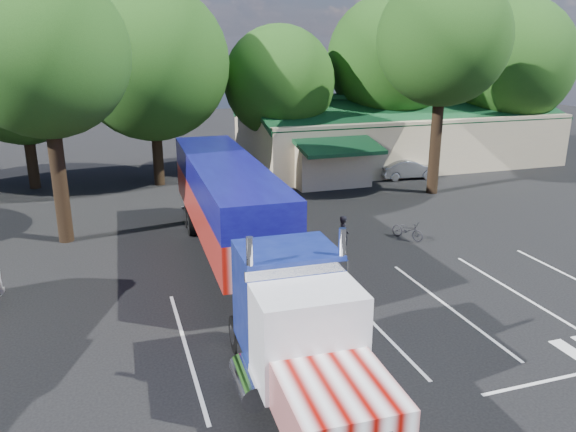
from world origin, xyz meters
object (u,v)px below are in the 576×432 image
object	(u,v)px
bicycle	(408,230)
woman	(344,236)
silver_sedan	(408,169)
semi_truck	(240,222)

from	to	relation	value
bicycle	woman	bearing A→B (deg)	168.28
bicycle	silver_sedan	size ratio (longest dim) A/B	0.42
silver_sedan	semi_truck	bearing A→B (deg)	135.63
semi_truck	woman	xyz separation A→B (m)	(5.17, 1.70, -1.69)
woman	silver_sedan	xyz separation A→B (m)	(10.40, 12.53, -0.26)
semi_truck	woman	size ratio (longest dim) A/B	11.79
semi_truck	silver_sedan	world-z (taller)	semi_truck
woman	bicycle	world-z (taller)	woman
semi_truck	woman	bearing A→B (deg)	19.84
semi_truck	woman	distance (m)	5.70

